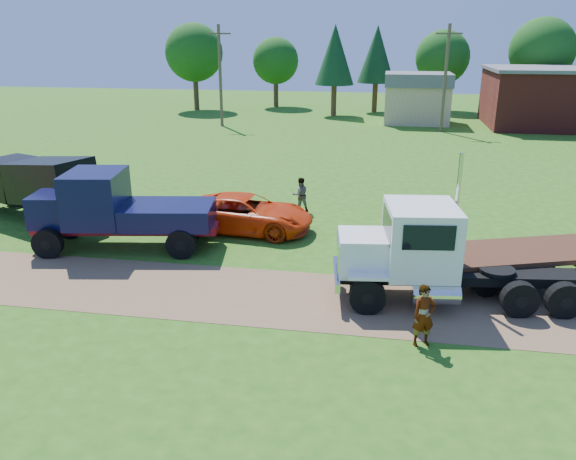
% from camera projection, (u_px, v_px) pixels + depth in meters
% --- Properties ---
extents(ground, '(140.00, 140.00, 0.00)m').
position_uv_depth(ground, '(337.00, 301.00, 17.98)').
color(ground, '#265A13').
rests_on(ground, ground).
extents(dirt_track, '(120.00, 4.20, 0.01)m').
position_uv_depth(dirt_track, '(337.00, 301.00, 17.98)').
color(dirt_track, brown).
rests_on(dirt_track, ground).
extents(white_semi_tractor, '(7.88, 3.44, 4.66)m').
position_uv_depth(white_semi_tractor, '(422.00, 253.00, 17.64)').
color(white_semi_tractor, black).
rests_on(white_semi_tractor, ground).
extents(black_dump_truck, '(7.24, 4.36, 3.10)m').
position_uv_depth(black_dump_truck, '(33.00, 184.00, 25.46)').
color(black_dump_truck, black).
rests_on(black_dump_truck, ground).
extents(navy_truck, '(7.35, 3.53, 3.12)m').
position_uv_depth(navy_truck, '(114.00, 210.00, 22.02)').
color(navy_truck, maroon).
rests_on(navy_truck, ground).
extents(orange_pickup, '(5.95, 3.15, 1.59)m').
position_uv_depth(orange_pickup, '(247.00, 213.00, 24.23)').
color(orange_pickup, red).
rests_on(orange_pickup, ground).
extents(flatbed_trailer, '(8.18, 4.83, 2.01)m').
position_uv_depth(flatbed_trailer, '(539.00, 255.00, 19.43)').
color(flatbed_trailer, '#382011').
rests_on(flatbed_trailer, ground).
extents(spectator_a, '(0.76, 0.65, 1.78)m').
position_uv_depth(spectator_a, '(424.00, 316.00, 15.19)').
color(spectator_a, '#999999').
rests_on(spectator_a, ground).
extents(spectator_b, '(1.00, 0.91, 1.67)m').
position_uv_depth(spectator_b, '(300.00, 195.00, 26.90)').
color(spectator_b, '#999999').
rests_on(spectator_b, ground).
extents(brick_building, '(15.40, 10.40, 5.30)m').
position_uv_depth(brick_building, '(573.00, 98.00, 51.41)').
color(brick_building, maroon).
rests_on(brick_building, ground).
extents(tan_shed, '(6.20, 5.40, 4.70)m').
position_uv_depth(tan_shed, '(417.00, 97.00, 53.76)').
color(tan_shed, tan).
rests_on(tan_shed, ground).
extents(utility_poles, '(42.20, 0.28, 9.00)m').
position_uv_depth(utility_poles, '(445.00, 77.00, 48.03)').
color(utility_poles, '#4B3A2A').
rests_on(utility_poles, ground).
extents(tree_row, '(53.48, 11.43, 9.92)m').
position_uv_depth(tree_row, '(425.00, 54.00, 60.10)').
color(tree_row, '#382517').
rests_on(tree_row, ground).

